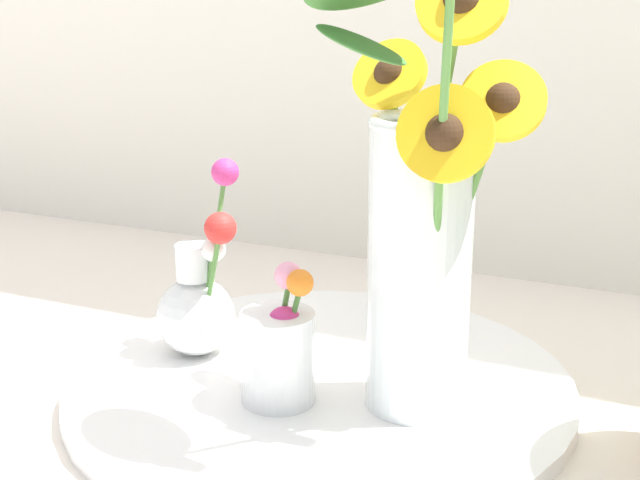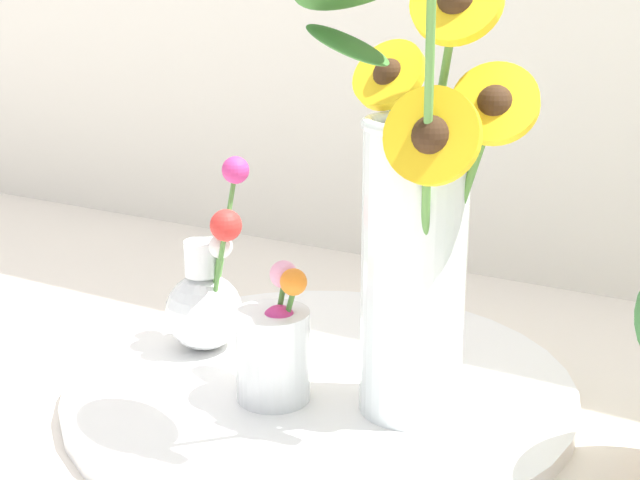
{
  "view_description": "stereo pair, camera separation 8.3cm",
  "coord_description": "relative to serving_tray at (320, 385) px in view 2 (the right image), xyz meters",
  "views": [
    {
      "loc": [
        0.34,
        -0.67,
        0.4
      ],
      "look_at": [
        0.02,
        0.06,
        0.16
      ],
      "focal_mm": 50.0,
      "sensor_mm": 36.0,
      "label": 1
    },
    {
      "loc": [
        0.41,
        -0.63,
        0.4
      ],
      "look_at": [
        0.02,
        0.06,
        0.16
      ],
      "focal_mm": 50.0,
      "sensor_mm": 36.0,
      "label": 2
    }
  ],
  "objects": [
    {
      "name": "ground_plane",
      "position": [
        -0.02,
        -0.06,
        -0.01
      ],
      "size": [
        6.0,
        6.0,
        0.0
      ],
      "primitive_type": "plane",
      "color": "silver"
    },
    {
      "name": "serving_tray",
      "position": [
        0.0,
        0.0,
        0.0
      ],
      "size": [
        0.5,
        0.5,
        0.02
      ],
      "color": "white",
      "rests_on": "ground_plane"
    },
    {
      "name": "mason_jar_sunflowers",
      "position": [
        0.1,
        -0.02,
        0.18
      ],
      "size": [
        0.21,
        0.17,
        0.43
      ],
      "color": "silver",
      "rests_on": "serving_tray"
    },
    {
      "name": "vase_small_center",
      "position": [
        -0.02,
        -0.06,
        0.06
      ],
      "size": [
        0.07,
        0.07,
        0.13
      ],
      "color": "white",
      "rests_on": "serving_tray"
    },
    {
      "name": "vase_bulb_right",
      "position": [
        -0.14,
        0.0,
        0.07
      ],
      "size": [
        0.09,
        0.09,
        0.2
      ],
      "color": "white",
      "rests_on": "serving_tray"
    }
  ]
}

